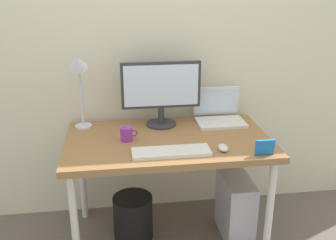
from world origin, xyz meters
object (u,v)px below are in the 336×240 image
desk (168,148)px  mouse (223,148)px  keyboard (171,152)px  coffee_mug (127,134)px  laptop (219,113)px  wastebasket (133,217)px  monitor (161,90)px  computer_tower (235,207)px  desk_lamp (79,75)px  photo_frame (265,147)px

desk → mouse: (0.29, -0.22, 0.08)m
keyboard → coffee_mug: (-0.24, 0.22, 0.03)m
desk → coffee_mug: coffee_mug is taller
laptop → coffee_mug: laptop is taller
coffee_mug → laptop: bearing=21.6°
mouse → wastebasket: size_ratio=0.30×
monitor → laptop: monitor is taller
laptop → mouse: laptop is taller
wastebasket → computer_tower: bearing=-5.2°
desk_lamp → photo_frame: bearing=-28.2°
desk → wastebasket: desk is taller
desk → computer_tower: bearing=-4.9°
wastebasket → laptop: bearing=20.2°
mouse → coffee_mug: bearing=157.9°
keyboard → coffee_mug: coffee_mug is taller
coffee_mug → photo_frame: (0.75, -0.31, 0.01)m
desk → desk_lamp: desk_lamp is taller
mouse → keyboard: bearing=-179.1°
desk_lamp → computer_tower: bearing=-15.7°
coffee_mug → computer_tower: bearing=-2.8°
desk_lamp → wastebasket: size_ratio=1.68×
desk → computer_tower: (0.45, -0.04, -0.44)m
coffee_mug → photo_frame: photo_frame is taller
desk → keyboard: 0.24m
mouse → computer_tower: (0.16, 0.18, -0.52)m
desk_lamp → keyboard: desk_lamp is taller
keyboard → laptop: bearing=50.0°
desk → desk_lamp: size_ratio=2.48×
keyboard → photo_frame: size_ratio=4.00×
desk → monitor: bearing=93.1°
desk_lamp → coffee_mug: bearing=-41.1°
desk → wastebasket: bearing=174.2°
keyboard → desk: bearing=86.4°
keyboard → desk_lamp: bearing=137.9°
photo_frame → computer_tower: bearing=100.6°
monitor → coffee_mug: 0.39m
desk_lamp → wastebasket: desk_lamp is taller
desk → monitor: monitor is taller
desk_lamp → mouse: bearing=-29.4°
desk → coffee_mug: bearing=-179.2°
desk → keyboard: keyboard is taller
keyboard → coffee_mug: bearing=136.8°
desk_lamp → monitor: bearing=-0.1°
laptop → computer_tower: bearing=-78.2°
computer_tower → wastebasket: bearing=174.8°
desk → mouse: mouse is taller
coffee_mug → wastebasket: (0.02, 0.03, -0.61)m
mouse → monitor: bearing=123.1°
computer_tower → wastebasket: size_ratio=1.40×
desk_lamp → computer_tower: (0.97, -0.27, -0.87)m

